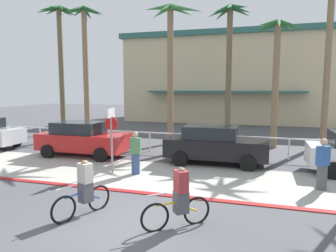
# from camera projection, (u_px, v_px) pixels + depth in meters

# --- Properties ---
(ground_plane) EXTENTS (80.00, 80.00, 0.00)m
(ground_plane) POSITION_uv_depth(u_px,v_px,m) (198.00, 148.00, 17.28)
(ground_plane) COLOR #4C4C51
(sidewalk_strip) EXTENTS (44.00, 4.00, 0.02)m
(sidewalk_strip) POSITION_uv_depth(u_px,v_px,m) (168.00, 177.00, 11.76)
(sidewalk_strip) COLOR #ADAAA0
(sidewalk_strip) RESTS_ON ground
(curb_paint) EXTENTS (44.00, 0.24, 0.03)m
(curb_paint) POSITION_uv_depth(u_px,v_px,m) (150.00, 193.00, 9.86)
(curb_paint) COLOR maroon
(curb_paint) RESTS_ON ground
(building_backdrop) EXTENTS (20.54, 10.27, 8.62)m
(building_backdrop) POSITION_uv_depth(u_px,v_px,m) (229.00, 78.00, 32.37)
(building_backdrop) COLOR beige
(building_backdrop) RESTS_ON ground
(rail_fence) EXTENTS (27.65, 0.08, 1.04)m
(rail_fence) POSITION_uv_depth(u_px,v_px,m) (192.00, 138.00, 15.75)
(rail_fence) COLOR white
(rail_fence) RESTS_ON ground
(stop_sign_bike_lane) EXTENTS (0.52, 0.56, 2.56)m
(stop_sign_bike_lane) POSITION_uv_depth(u_px,v_px,m) (111.00, 131.00, 12.00)
(stop_sign_bike_lane) COLOR gray
(stop_sign_bike_lane) RESTS_ON ground
(palm_tree_0) EXTENTS (3.17, 3.18, 9.18)m
(palm_tree_0) POSITION_uv_depth(u_px,v_px,m) (60.00, 38.00, 22.29)
(palm_tree_0) COLOR brown
(palm_tree_0) RESTS_ON ground
(palm_tree_1) EXTENTS (2.76, 3.20, 8.65)m
(palm_tree_1) POSITION_uv_depth(u_px,v_px,m) (85.00, 43.00, 20.44)
(palm_tree_1) COLOR #846B4C
(palm_tree_1) RESTS_ON ground
(palm_tree_2) EXTENTS (3.34, 2.94, 8.14)m
(palm_tree_2) POSITION_uv_depth(u_px,v_px,m) (171.00, 42.00, 17.99)
(palm_tree_2) COLOR #846B4C
(palm_tree_2) RESTS_ON ground
(palm_tree_3) EXTENTS (2.72, 3.56, 8.42)m
(palm_tree_3) POSITION_uv_depth(u_px,v_px,m) (230.00, 40.00, 19.15)
(palm_tree_3) COLOR brown
(palm_tree_3) RESTS_ON ground
(palm_tree_4) EXTENTS (2.90, 2.88, 7.03)m
(palm_tree_4) POSITION_uv_depth(u_px,v_px,m) (277.00, 52.00, 16.86)
(palm_tree_4) COLOR #846B4C
(palm_tree_4) RESTS_ON ground
(palm_tree_5) EXTENTS (2.92, 3.34, 9.67)m
(palm_tree_5) POSITION_uv_depth(u_px,v_px,m) (330.00, 24.00, 17.66)
(palm_tree_5) COLOR #846B4C
(palm_tree_5) RESTS_ON ground
(car_red_1) EXTENTS (4.40, 2.02, 1.69)m
(car_red_1) POSITION_uv_depth(u_px,v_px,m) (82.00, 139.00, 15.26)
(car_red_1) COLOR red
(car_red_1) RESTS_ON ground
(car_black_2) EXTENTS (4.40, 2.02, 1.69)m
(car_black_2) POSITION_uv_depth(u_px,v_px,m) (215.00, 144.00, 13.68)
(car_black_2) COLOR black
(car_black_2) RESTS_ON ground
(cyclist_yellow_0) EXTENTS (1.45, 1.20, 1.50)m
(cyclist_yellow_0) POSITION_uv_depth(u_px,v_px,m) (179.00, 199.00, 7.45)
(cyclist_yellow_0) COLOR black
(cyclist_yellow_0) RESTS_ON ground
(cyclist_blue_1) EXTENTS (0.76, 1.70, 1.50)m
(cyclist_blue_1) POSITION_uv_depth(u_px,v_px,m) (84.00, 189.00, 8.16)
(cyclist_blue_1) COLOR black
(cyclist_blue_1) RESTS_ON ground
(pedestrian_0) EXTENTS (0.47, 0.47, 1.72)m
(pedestrian_0) POSITION_uv_depth(u_px,v_px,m) (322.00, 166.00, 10.17)
(pedestrian_0) COLOR #4C4C51
(pedestrian_0) RESTS_ON ground
(pedestrian_1) EXTENTS (0.45, 0.39, 1.69)m
(pedestrian_1) POSITION_uv_depth(u_px,v_px,m) (136.00, 155.00, 12.01)
(pedestrian_1) COLOR #384C7A
(pedestrian_1) RESTS_ON ground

